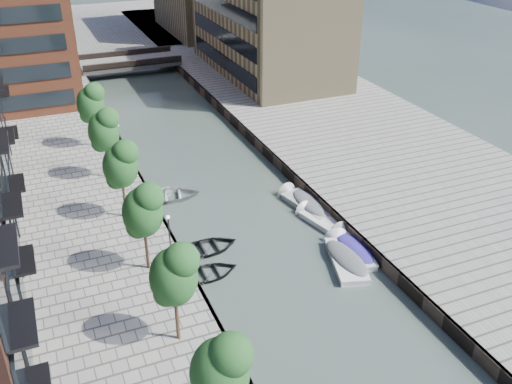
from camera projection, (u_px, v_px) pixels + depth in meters
water at (203, 165)px, 52.07m from camera, size 300.00×300.00×0.00m
quay_right at (354, 134)px, 57.27m from camera, size 20.00×140.00×1.00m
quay_wall_left at (136, 172)px, 49.76m from camera, size 0.25×140.00×1.00m
quay_wall_right at (264, 150)px, 53.91m from camera, size 0.25×140.00×1.00m
far_closure at (97, 27)px, 100.50m from camera, size 80.00×40.00×1.00m
tan_block_near at (267, 17)px, 71.55m from camera, size 12.00×25.00×14.00m
bridge at (129, 62)px, 77.37m from camera, size 13.00×6.00×1.30m
tree_1 at (220, 369)px, 23.13m from camera, size 2.50×2.50×5.95m
tree_2 at (173, 273)px, 28.81m from camera, size 2.50×2.50×5.95m
tree_3 at (142, 209)px, 34.49m from camera, size 2.50×2.50×5.95m
tree_4 at (120, 163)px, 40.16m from camera, size 2.50×2.50×5.95m
tree_5 at (103, 129)px, 45.84m from camera, size 2.50×2.50×5.95m
tree_6 at (90, 102)px, 51.52m from camera, size 2.50×2.50×5.95m
lamp_1 at (170, 238)px, 34.97m from camera, size 0.24×0.24×4.12m
lamp_2 at (120, 142)px, 47.95m from camera, size 0.24×0.24×4.12m
sloop_1 at (208, 276)px, 37.38m from camera, size 4.22×3.08×0.86m
sloop_3 at (170, 199)px, 46.59m from camera, size 5.60×4.43×1.04m
sloop_4 at (207, 251)px, 39.96m from camera, size 4.65×3.40×0.94m
motorboat_1 at (344, 257)px, 38.92m from camera, size 3.41×5.87×1.85m
motorboat_2 at (320, 221)px, 43.32m from camera, size 2.85×5.22×1.65m
motorboat_3 at (352, 247)px, 40.01m from camera, size 2.76×5.37×1.71m
motorboat_4 at (305, 203)px, 45.51m from camera, size 2.92×5.68×1.80m
car at (232, 67)px, 74.50m from camera, size 2.96×4.06×1.28m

